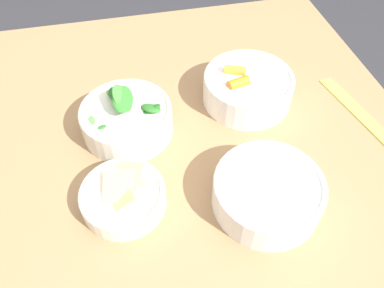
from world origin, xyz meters
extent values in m
plane|color=#2D2D33|center=(0.00, 0.00, 0.00)|extent=(10.00, 10.00, 0.00)
cube|color=#99724C|center=(0.00, 0.00, 0.73)|extent=(0.97, 0.91, 0.03)
cube|color=olive|center=(-0.43, -0.39, 0.36)|extent=(0.06, 0.06, 0.72)
cube|color=olive|center=(-0.43, 0.39, 0.36)|extent=(0.06, 0.06, 0.72)
cylinder|color=white|center=(-0.10, 0.14, 0.78)|extent=(0.19, 0.19, 0.06)
torus|color=white|center=(-0.10, 0.14, 0.81)|extent=(0.19, 0.19, 0.01)
cylinder|color=orange|center=(-0.09, 0.15, 0.80)|extent=(0.05, 0.06, 0.02)
cylinder|color=orange|center=(-0.08, 0.13, 0.79)|extent=(0.02, 0.06, 0.02)
cylinder|color=orange|center=(-0.12, 0.18, 0.79)|extent=(0.03, 0.05, 0.02)
cylinder|color=orange|center=(-0.08, 0.16, 0.80)|extent=(0.05, 0.05, 0.02)
cylinder|color=orange|center=(-0.10, 0.15, 0.80)|extent=(0.05, 0.03, 0.02)
cylinder|color=orange|center=(-0.12, 0.12, 0.81)|extent=(0.04, 0.05, 0.02)
cylinder|color=orange|center=(-0.08, 0.12, 0.81)|extent=(0.03, 0.05, 0.02)
cylinder|color=silver|center=(-0.06, -0.11, 0.78)|extent=(0.18, 0.18, 0.06)
torus|color=silver|center=(-0.06, -0.11, 0.81)|extent=(0.18, 0.18, 0.01)
ellipsoid|color=#2D7028|center=(-0.04, -0.16, 0.80)|extent=(0.05, 0.04, 0.03)
ellipsoid|color=#235B23|center=(-0.05, -0.07, 0.81)|extent=(0.03, 0.05, 0.03)
ellipsoid|color=#2D7028|center=(-0.06, -0.11, 0.83)|extent=(0.06, 0.05, 0.04)
ellipsoid|color=#3D8433|center=(-0.06, -0.11, 0.84)|extent=(0.07, 0.05, 0.05)
ellipsoid|color=#235B23|center=(-0.09, -0.12, 0.82)|extent=(0.06, 0.05, 0.04)
ellipsoid|color=#4C933D|center=(-0.11, -0.13, 0.81)|extent=(0.05, 0.05, 0.03)
ellipsoid|color=#2D7028|center=(-0.06, -0.06, 0.80)|extent=(0.06, 0.05, 0.04)
ellipsoid|color=#4C933D|center=(-0.04, -0.16, 0.80)|extent=(0.05, 0.05, 0.04)
cylinder|color=white|center=(0.16, 0.10, 0.78)|extent=(0.18, 0.18, 0.06)
torus|color=white|center=(0.16, 0.10, 0.80)|extent=(0.18, 0.18, 0.01)
cylinder|color=#936042|center=(0.16, 0.10, 0.77)|extent=(0.17, 0.17, 0.03)
ellipsoid|color=#A36B4C|center=(0.15, 0.10, 0.79)|extent=(0.01, 0.01, 0.01)
ellipsoid|color=#A36B4C|center=(0.21, 0.04, 0.79)|extent=(0.01, 0.01, 0.01)
ellipsoid|color=#AD7551|center=(0.19, 0.14, 0.79)|extent=(0.01, 0.01, 0.01)
ellipsoid|color=#AD7551|center=(0.20, 0.14, 0.79)|extent=(0.01, 0.01, 0.01)
ellipsoid|color=#A36B4C|center=(0.18, 0.09, 0.79)|extent=(0.01, 0.01, 0.01)
ellipsoid|color=#AD7551|center=(0.09, 0.12, 0.79)|extent=(0.01, 0.01, 0.01)
ellipsoid|color=#AD7551|center=(0.18, 0.15, 0.79)|extent=(0.01, 0.01, 0.01)
ellipsoid|color=#A36B4C|center=(0.14, 0.15, 0.79)|extent=(0.01, 0.01, 0.01)
ellipsoid|color=#8E5B3D|center=(0.18, 0.04, 0.79)|extent=(0.01, 0.01, 0.01)
ellipsoid|color=#8E5B3D|center=(0.16, 0.05, 0.79)|extent=(0.01, 0.01, 0.01)
ellipsoid|color=#A36B4C|center=(0.16, 0.04, 0.79)|extent=(0.01, 0.01, 0.01)
ellipsoid|color=#AD7551|center=(0.11, 0.10, 0.79)|extent=(0.01, 0.01, 0.01)
ellipsoid|color=#AD7551|center=(0.13, 0.10, 0.79)|extent=(0.01, 0.01, 0.01)
ellipsoid|color=#AD7551|center=(0.09, 0.09, 0.79)|extent=(0.01, 0.01, 0.01)
ellipsoid|color=#8E5B3D|center=(0.22, 0.05, 0.79)|extent=(0.01, 0.01, 0.01)
cylinder|color=#E0A88E|center=(0.09, 0.09, 0.79)|extent=(0.03, 0.03, 0.01)
cylinder|color=beige|center=(0.14, 0.11, 0.80)|extent=(0.03, 0.03, 0.01)
cylinder|color=tan|center=(0.18, 0.11, 0.80)|extent=(0.03, 0.03, 0.01)
cylinder|color=beige|center=(0.10, 0.09, 0.80)|extent=(0.03, 0.03, 0.01)
cylinder|color=beige|center=(0.17, 0.11, 0.80)|extent=(0.03, 0.03, 0.01)
cylinder|color=silver|center=(0.11, -0.14, 0.77)|extent=(0.14, 0.14, 0.03)
torus|color=silver|center=(0.11, -0.14, 0.78)|extent=(0.14, 0.14, 0.01)
cube|color=tan|center=(0.12, -0.15, 0.77)|extent=(0.07, 0.07, 0.01)
cube|color=tan|center=(0.11, -0.14, 0.78)|extent=(0.06, 0.06, 0.01)
cube|color=tan|center=(0.09, -0.13, 0.78)|extent=(0.07, 0.07, 0.01)
cube|color=tan|center=(0.11, -0.15, 0.78)|extent=(0.07, 0.07, 0.02)
cube|color=tan|center=(0.08, -0.13, 0.79)|extent=(0.07, 0.07, 0.02)
cube|color=tan|center=(0.10, -0.14, 0.79)|extent=(0.07, 0.06, 0.02)
cube|color=#EADB4C|center=(0.03, 0.37, 0.75)|extent=(0.31, 0.09, 0.00)
camera|label=1|loc=(0.46, -0.10, 1.30)|focal=35.00mm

